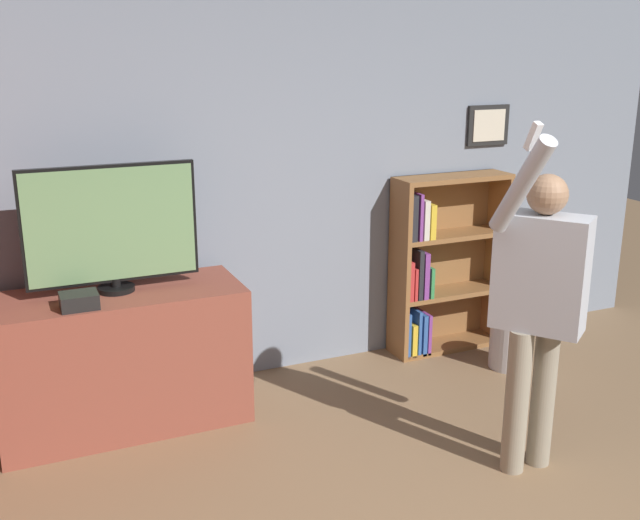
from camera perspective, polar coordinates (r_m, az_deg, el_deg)
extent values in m
cube|color=gray|center=(5.21, -2.22, 5.83)|extent=(6.22, 0.06, 2.70)
cube|color=black|center=(5.90, 12.69, 9.99)|extent=(0.36, 0.02, 0.30)
cube|color=beige|center=(5.89, 12.77, 9.97)|extent=(0.28, 0.01, 0.24)
cube|color=brown|center=(4.76, -14.81, -7.33)|extent=(1.47, 0.61, 0.86)
cylinder|color=black|center=(4.64, -15.27, -2.11)|extent=(0.22, 0.22, 0.03)
cylinder|color=black|center=(4.62, -15.31, -1.64)|extent=(0.06, 0.06, 0.05)
cube|color=black|center=(4.53, -15.64, 2.65)|extent=(1.00, 0.04, 0.70)
cube|color=#6B9360|center=(4.51, -15.59, 2.59)|extent=(0.97, 0.01, 0.66)
cube|color=black|center=(4.39, -17.88, -2.97)|extent=(0.21, 0.17, 0.09)
cube|color=brown|center=(5.54, 6.06, -0.81)|extent=(0.04, 0.28, 1.35)
cube|color=brown|center=(6.00, 13.28, 0.19)|extent=(0.04, 0.28, 1.35)
cube|color=brown|center=(5.86, 9.10, 0.05)|extent=(0.90, 0.01, 1.35)
cube|color=brown|center=(5.97, 9.51, -6.36)|extent=(0.83, 0.28, 0.04)
cube|color=brown|center=(5.82, 9.71, -2.42)|extent=(0.83, 0.28, 0.04)
cube|color=brown|center=(5.70, 9.92, 1.89)|extent=(0.83, 0.28, 0.04)
cube|color=brown|center=(5.61, 10.14, 6.18)|extent=(0.83, 0.28, 0.04)
cube|color=#2D569E|center=(5.69, 6.30, -5.50)|extent=(0.02, 0.23, 0.35)
cube|color=gold|center=(5.74, 6.63, -5.83)|extent=(0.04, 0.25, 0.26)
cube|color=#2D569E|center=(5.73, 7.11, -5.35)|extent=(0.03, 0.22, 0.36)
cube|color=#2D569E|center=(5.76, 7.47, -5.42)|extent=(0.03, 0.23, 0.32)
cube|color=#7A3889|center=(5.78, 7.82, -5.39)|extent=(0.03, 0.23, 0.32)
cube|color=red|center=(5.56, 6.40, -1.38)|extent=(0.03, 0.26, 0.30)
cube|color=red|center=(5.58, 6.75, -1.61)|extent=(0.02, 0.25, 0.24)
cube|color=#232328|center=(5.59, 7.06, -0.90)|extent=(0.04, 0.27, 0.37)
cube|color=#7A3889|center=(5.61, 7.56, -0.99)|extent=(0.04, 0.24, 0.35)
cube|color=#338447|center=(5.64, 8.03, -1.52)|extent=(0.03, 0.22, 0.23)
cube|color=#232328|center=(5.44, 6.62, 3.35)|extent=(0.04, 0.26, 0.33)
cube|color=#7A3889|center=(5.44, 7.25, 3.36)|extent=(0.02, 0.20, 0.34)
cube|color=beige|center=(5.49, 7.53, 3.20)|extent=(0.04, 0.25, 0.29)
cube|color=gold|center=(5.51, 8.10, 3.04)|extent=(0.04, 0.21, 0.26)
cylinder|color=gray|center=(4.27, 14.75, -10.41)|extent=(0.13, 0.13, 0.83)
cylinder|color=gray|center=(4.37, 16.63, -9.89)|extent=(0.13, 0.13, 0.83)
cube|color=#B7BCC6|center=(4.06, 16.47, -0.94)|extent=(0.45, 0.51, 0.62)
sphere|color=#9E7556|center=(3.96, 16.95, 4.80)|extent=(0.21, 0.21, 0.21)
cylinder|color=#B7BCC6|center=(4.23, 19.16, -0.70)|extent=(0.09, 0.09, 0.57)
cylinder|color=#B7BCC6|center=(3.70, 15.11, 5.49)|extent=(0.09, 0.40, 0.52)
cube|color=white|center=(3.62, 15.95, 9.05)|extent=(0.04, 0.09, 0.14)
cylinder|color=#B7B7BC|center=(5.66, 14.26, -6.29)|extent=(0.29, 0.29, 0.34)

